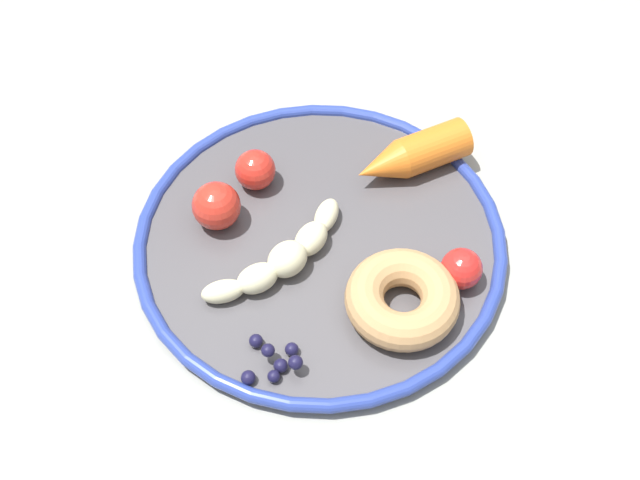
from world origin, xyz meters
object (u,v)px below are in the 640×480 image
(donut, at_px, (402,299))
(blueberry_pile, at_px, (274,360))
(dining_table, at_px, (337,327))
(plate, at_px, (320,242))
(tomato_near, at_px, (461,269))
(banana, at_px, (283,257))
(tomato_far, at_px, (216,206))
(carrot_orange, at_px, (412,155))
(tomato_mid, at_px, (255,170))

(donut, bearing_deg, blueberry_pile, -66.39)
(dining_table, bearing_deg, plate, -144.73)
(tomato_near, bearing_deg, dining_table, -104.94)
(plate, distance_m, tomato_near, 0.13)
(banana, bearing_deg, dining_table, 94.61)
(tomato_far, bearing_deg, plate, 73.91)
(carrot_orange, relative_size, donut, 1.22)
(tomato_mid, bearing_deg, banana, 13.85)
(carrot_orange, height_order, blueberry_pile, carrot_orange)
(donut, bearing_deg, plate, -139.51)
(donut, relative_size, tomato_near, 2.67)
(plate, height_order, blueberry_pile, blueberry_pile)
(banana, relative_size, donut, 1.33)
(plate, height_order, tomato_mid, tomato_mid)
(donut, height_order, tomato_near, tomato_near)
(tomato_near, xyz_separation_m, tomato_far, (-0.07, -0.20, 0.00))
(plate, distance_m, tomato_far, 0.10)
(plate, distance_m, donut, 0.10)
(dining_table, distance_m, plate, 0.12)
(banana, bearing_deg, donut, 62.88)
(dining_table, bearing_deg, donut, 42.39)
(plate, distance_m, tomato_mid, 0.09)
(tomato_mid, bearing_deg, carrot_orange, 94.02)
(plate, bearing_deg, carrot_orange, 131.55)
(donut, relative_size, blueberry_pile, 1.93)
(dining_table, bearing_deg, tomato_far, -114.27)
(dining_table, relative_size, carrot_orange, 9.28)
(banana, relative_size, tomato_mid, 3.38)
(dining_table, xyz_separation_m, blueberry_pile, (0.10, -0.06, 0.12))
(dining_table, bearing_deg, carrot_orange, 143.70)
(tomato_mid, xyz_separation_m, tomato_far, (0.04, -0.03, 0.00))
(donut, distance_m, blueberry_pile, 0.12)
(carrot_orange, bearing_deg, blueberry_pile, -33.35)
(plate, xyz_separation_m, banana, (0.03, -0.03, 0.02))
(carrot_orange, height_order, tomato_mid, same)
(banana, height_order, tomato_near, tomato_near)
(carrot_orange, relative_size, blueberry_pile, 2.36)
(donut, height_order, tomato_far, tomato_far)
(banana, bearing_deg, tomato_near, 81.18)
(banana, xyz_separation_m, tomato_far, (-0.05, -0.06, 0.01))
(carrot_orange, xyz_separation_m, tomato_mid, (0.01, -0.14, -0.00))
(banana, xyz_separation_m, blueberry_pile, (0.10, -0.01, -0.00))
(dining_table, distance_m, carrot_orange, 0.18)
(carrot_orange, distance_m, blueberry_pile, 0.24)
(donut, height_order, blueberry_pile, donut)
(banana, relative_size, tomato_near, 3.56)
(tomato_mid, bearing_deg, tomato_near, 55.80)
(banana, bearing_deg, tomato_mid, -166.15)
(donut, height_order, tomato_mid, tomato_mid)
(banana, distance_m, tomato_mid, 0.10)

